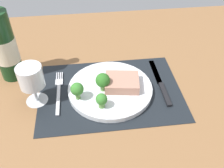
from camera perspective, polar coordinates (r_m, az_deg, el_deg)
The scene contains 11 objects.
ground_plane at distance 79.71cm, azimuth -0.40°, elevation -2.49°, with size 140.00×110.00×3.00cm, color brown.
placemat at distance 78.56cm, azimuth -0.41°, elevation -1.63°, with size 44.10×30.95×0.30cm, color black.
plate at distance 77.91cm, azimuth -0.41°, elevation -1.12°, with size 26.14×26.14×1.60cm, color silver.
steak at distance 76.73cm, azimuth 2.30°, elevation 0.31°, with size 10.27×8.30×2.94cm, color tan.
broccoli_front_edge at distance 74.08cm, azimuth -2.12°, elevation 0.77°, with size 4.35×4.35×5.99cm.
broccoli_back_left at distance 72.10cm, azimuth -7.95°, elevation -1.24°, with size 3.83×3.83×5.59cm.
broccoli_center at distance 69.66cm, azimuth -2.40°, elevation -3.63°, with size 3.32×3.32×4.61cm.
fork at distance 79.66cm, azimuth -12.07°, elevation -1.65°, with size 2.40×19.20×0.50cm.
knife at distance 81.65cm, azimuth 11.13°, elevation -0.14°, with size 1.80×23.00×0.80cm.
wine_bottle at distance 84.23cm, azimuth -23.38°, elevation 8.12°, with size 7.41×7.41×32.51cm.
wine_glass at distance 73.51cm, azimuth -17.93°, elevation 1.09°, with size 7.13×7.13×12.68cm.
Camera 1 is at (-6.36, -56.61, 54.26)cm, focal length 40.11 mm.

